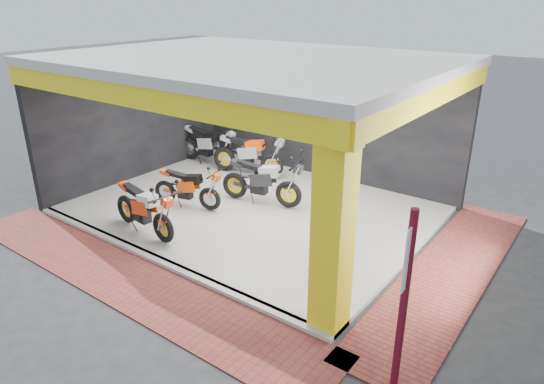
{
  "coord_description": "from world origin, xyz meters",
  "views": [
    {
      "loc": [
        6.8,
        -6.39,
        4.93
      ],
      "look_at": [
        0.95,
        1.52,
        0.9
      ],
      "focal_mm": 32.0,
      "sensor_mm": 36.0,
      "label": 1
    }
  ],
  "objects": [
    {
      "name": "moto_row_a",
      "position": [
        0.73,
        2.5,
        0.79
      ],
      "size": [
        2.38,
        1.3,
        1.38
      ],
      "primitive_type": null,
      "rotation": [
        0.0,
        0.0,
        0.22
      ],
      "color": "black",
      "rests_on": "showroom_floor"
    },
    {
      "name": "back_wall",
      "position": [
        0.0,
        5.1,
        1.75
      ],
      "size": [
        8.2,
        0.2,
        3.5
      ],
      "primitive_type": "cube",
      "color": "black",
      "rests_on": "ground"
    },
    {
      "name": "floor_kerb",
      "position": [
        0.0,
        -1.02,
        0.05
      ],
      "size": [
        8.0,
        0.2,
        0.1
      ],
      "primitive_type": "cube",
      "color": "silver",
      "rests_on": "ground"
    },
    {
      "name": "signpost",
      "position": [
        5.11,
        -1.32,
        1.45
      ],
      "size": [
        0.11,
        0.37,
        2.64
      ],
      "rotation": [
        0.0,
        0.0,
        0.07
      ],
      "color": "#5E0E1C",
      "rests_on": "ground"
    },
    {
      "name": "paver_right",
      "position": [
        4.8,
        2.0,
        0.01
      ],
      "size": [
        1.4,
        7.0,
        0.03
      ],
      "primitive_type": "cube",
      "color": "brown",
      "rests_on": "ground"
    },
    {
      "name": "ground",
      "position": [
        0.0,
        0.0,
        0.0
      ],
      "size": [
        80.0,
        80.0,
        0.0
      ],
      "primitive_type": "plane",
      "color": "#2D2D30",
      "rests_on": "ground"
    },
    {
      "name": "left_wall",
      "position": [
        -4.1,
        2.0,
        1.75
      ],
      "size": [
        0.2,
        6.2,
        3.5
      ],
      "primitive_type": "cube",
      "color": "black",
      "rests_on": "ground"
    },
    {
      "name": "moto_row_d",
      "position": [
        -2.38,
        3.73,
        0.81
      ],
      "size": [
        2.36,
        0.92,
        1.43
      ],
      "primitive_type": null,
      "rotation": [
        0.0,
        0.0,
        -0.03
      ],
      "color": "#989B9F",
      "rests_on": "showroom_floor"
    },
    {
      "name": "corner_column",
      "position": [
        3.75,
        -0.75,
        1.75
      ],
      "size": [
        0.5,
        0.5,
        3.5
      ],
      "primitive_type": "cube",
      "color": "yellow",
      "rests_on": "ground"
    },
    {
      "name": "showroom_ceiling",
      "position": [
        0.0,
        2.0,
        3.6
      ],
      "size": [
        8.4,
        6.4,
        0.2
      ],
      "primitive_type": "cube",
      "color": "beige",
      "rests_on": "corner_column"
    },
    {
      "name": "moto_hero",
      "position": [
        -0.35,
        -0.5,
        0.76
      ],
      "size": [
        2.23,
        1.03,
        1.32
      ],
      "primitive_type": null,
      "rotation": [
        0.0,
        0.0,
        -0.11
      ],
      "color": "#EB3609",
      "rests_on": "showroom_floor"
    },
    {
      "name": "paver_front",
      "position": [
        0.0,
        -1.8,
        0.01
      ],
      "size": [
        9.0,
        1.4,
        0.03
      ],
      "primitive_type": "cube",
      "color": "brown",
      "rests_on": "ground"
    },
    {
      "name": "header_beam_right",
      "position": [
        4.0,
        2.0,
        3.3
      ],
      "size": [
        0.3,
        6.4,
        0.4
      ],
      "primitive_type": "cube",
      "color": "yellow",
      "rests_on": "corner_column"
    },
    {
      "name": "moto_row_b",
      "position": [
        -0.7,
        1.26,
        0.69
      ],
      "size": [
        2.04,
        1.17,
        1.17
      ],
      "primitive_type": null,
      "rotation": [
        0.0,
        0.0,
        0.26
      ],
      "color": "#E34909",
      "rests_on": "showroom_floor"
    },
    {
      "name": "moto_row_c",
      "position": [
        -0.83,
        3.93,
        0.81
      ],
      "size": [
        2.46,
        1.36,
        1.42
      ],
      "primitive_type": null,
      "rotation": [
        0.0,
        0.0,
        0.22
      ],
      "color": "#95979C",
      "rests_on": "showroom_floor"
    },
    {
      "name": "showroom_floor",
      "position": [
        0.0,
        2.0,
        0.05
      ],
      "size": [
        8.0,
        6.0,
        0.1
      ],
      "primitive_type": "cube",
      "color": "silver",
      "rests_on": "ground"
    },
    {
      "name": "header_beam_front",
      "position": [
        0.0,
        -1.0,
        3.3
      ],
      "size": [
        8.4,
        0.3,
        0.4
      ],
      "primitive_type": "cube",
      "color": "yellow",
      "rests_on": "corner_column"
    }
  ]
}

